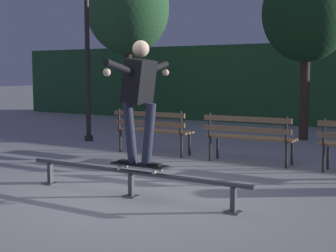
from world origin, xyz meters
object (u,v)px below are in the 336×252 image
object	(u,v)px
tree_far_left	(128,9)
lamp_post_left	(87,34)
grind_rail	(131,176)
skateboarder	(139,92)
tree_behind_benches	(307,13)
park_bench_leftmost	(152,127)
skateboard	(140,165)
park_bench_left_center	(249,134)

from	to	relation	value
tree_far_left	lamp_post_left	xyz separation A→B (m)	(1.14, -3.15, -0.98)
grind_rail	lamp_post_left	distance (m)	5.98
skateboarder	tree_behind_benches	xyz separation A→B (m)	(0.12, 6.68, 1.61)
grind_rail	tree_behind_benches	bearing A→B (deg)	87.84
tree_behind_benches	park_bench_leftmost	bearing A→B (deg)	-117.13
skateboard	park_bench_leftmost	bearing A→B (deg)	120.83
skateboard	skateboarder	bearing A→B (deg)	1.46
park_bench_left_center	lamp_post_left	size ratio (longest dim) A/B	0.41
grind_rail	lamp_post_left	size ratio (longest dim) A/B	0.87
grind_rail	tree_behind_benches	xyz separation A→B (m)	(0.25, 6.68, 2.71)
tree_behind_benches	lamp_post_left	world-z (taller)	tree_behind_benches
tree_behind_benches	tree_far_left	bearing A→B (deg)	176.69
park_bench_left_center	tree_far_left	bearing A→B (deg)	143.97
park_bench_left_center	lamp_post_left	world-z (taller)	lamp_post_left
skateboarder	park_bench_leftmost	size ratio (longest dim) A/B	0.97
grind_rail	tree_behind_benches	world-z (taller)	tree_behind_benches
skateboarder	park_bench_left_center	world-z (taller)	skateboarder
park_bench_leftmost	tree_behind_benches	size ratio (longest dim) A/B	0.39
skateboarder	tree_behind_benches	size ratio (longest dim) A/B	0.38
tree_far_left	lamp_post_left	world-z (taller)	tree_far_left
skateboard	park_bench_leftmost	xyz separation A→B (m)	(-1.78, 2.98, 0.11)
park_bench_leftmost	tree_behind_benches	distance (m)	4.82
grind_rail	park_bench_left_center	bearing A→B (deg)	82.72
tree_far_left	lamp_post_left	size ratio (longest dim) A/B	1.24
skateboarder	lamp_post_left	bearing A→B (deg)	137.12
grind_rail	tree_far_left	xyz separation A→B (m)	(-5.14, 7.00, 3.20)
skateboarder	tree_behind_benches	world-z (taller)	tree_behind_benches
park_bench_left_center	tree_far_left	size ratio (longest dim) A/B	0.33
skateboarder	park_bench_left_center	xyz separation A→B (m)	(0.24, 2.98, -0.82)
grind_rail	park_bench_left_center	world-z (taller)	park_bench_left_center
park_bench_left_center	tree_far_left	xyz separation A→B (m)	(-5.52, 4.02, 2.93)
park_bench_left_center	tree_far_left	distance (m)	7.43
skateboard	tree_far_left	xyz separation A→B (m)	(-5.27, 7.00, 3.04)
park_bench_leftmost	lamp_post_left	world-z (taller)	lamp_post_left
skateboard	tree_far_left	size ratio (longest dim) A/B	0.16
skateboard	park_bench_left_center	world-z (taller)	park_bench_left_center
park_bench_leftmost	tree_behind_benches	bearing A→B (deg)	62.87
tree_behind_benches	skateboard	bearing A→B (deg)	-91.02
lamp_post_left	skateboarder	bearing A→B (deg)	-42.88
skateboarder	tree_far_left	bearing A→B (deg)	127.03
tree_behind_benches	skateboarder	bearing A→B (deg)	-91.00
skateboard	lamp_post_left	xyz separation A→B (m)	(-4.14, 3.84, 2.06)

